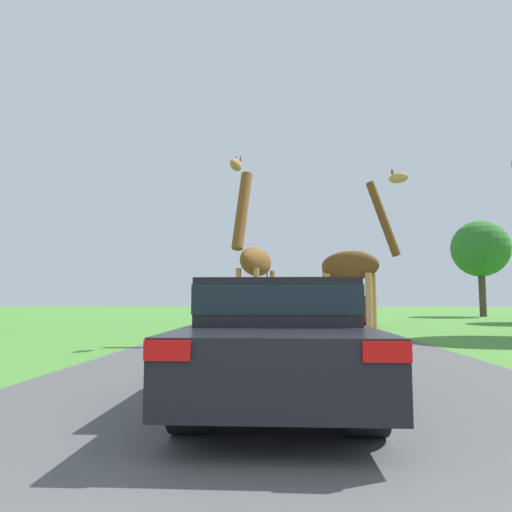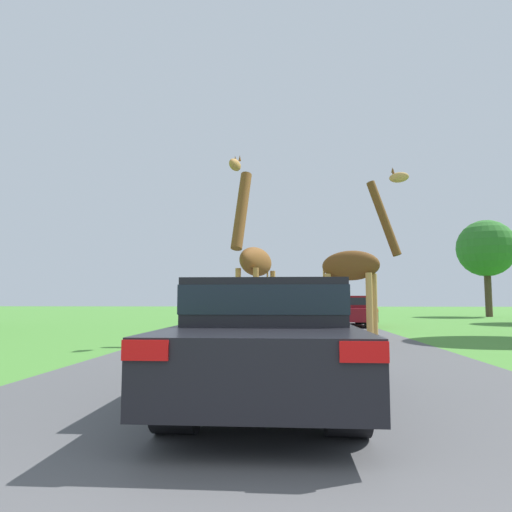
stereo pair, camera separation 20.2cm
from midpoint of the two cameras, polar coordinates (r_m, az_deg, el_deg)
road at (r=31.21m, az=3.12°, el=-7.60°), size 7.37×120.00×0.00m
giraffe_near_road at (r=12.99m, az=-0.71°, el=-0.33°), size 1.24×2.91×4.97m
giraffe_companion at (r=13.97m, az=11.78°, el=-1.40°), size 2.61×1.50×4.99m
car_lead_maroon at (r=5.33m, az=1.66°, el=-9.81°), size 1.80×4.44×1.35m
car_queue_right at (r=30.22m, az=1.84°, el=-6.28°), size 1.91×4.49×1.37m
car_queue_left at (r=21.06m, az=10.60°, el=-6.62°), size 1.97×4.48×1.32m
tree_mid_field at (r=35.32m, az=26.09°, el=0.78°), size 3.90×3.90×6.66m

